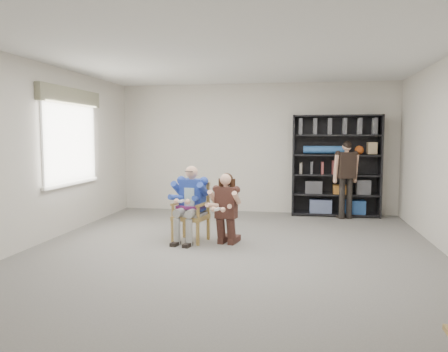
% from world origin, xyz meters
% --- Properties ---
extents(room_shell, '(6.00, 7.00, 2.80)m').
position_xyz_m(room_shell, '(0.00, 0.00, 1.40)').
color(room_shell, beige).
rests_on(room_shell, ground).
extents(floor, '(6.00, 7.00, 0.01)m').
position_xyz_m(floor, '(0.00, 0.00, 0.00)').
color(floor, slate).
rests_on(floor, ground).
extents(window_left, '(0.16, 2.00, 1.75)m').
position_xyz_m(window_left, '(-2.95, 1.00, 1.63)').
color(window_left, silver).
rests_on(window_left, room_shell).
extents(armchair, '(0.63, 0.62, 0.93)m').
position_xyz_m(armchair, '(-0.73, 0.60, 0.47)').
color(armchair, olive).
rests_on(armchair, floor).
extents(seated_man, '(0.65, 0.81, 1.21)m').
position_xyz_m(seated_man, '(-0.73, 0.60, 0.61)').
color(seated_man, navy).
rests_on(seated_man, floor).
extents(kneeling_woman, '(0.60, 0.82, 1.11)m').
position_xyz_m(kneeling_woman, '(-0.15, 0.48, 0.55)').
color(kneeling_woman, '#361E19').
rests_on(kneeling_woman, floor).
extents(bookshelf, '(1.80, 0.38, 2.10)m').
position_xyz_m(bookshelf, '(1.70, 3.28, 1.05)').
color(bookshelf, black).
rests_on(bookshelf, floor).
extents(standing_man, '(0.55, 0.43, 1.58)m').
position_xyz_m(standing_man, '(1.88, 2.98, 0.79)').
color(standing_man, black).
rests_on(standing_man, floor).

